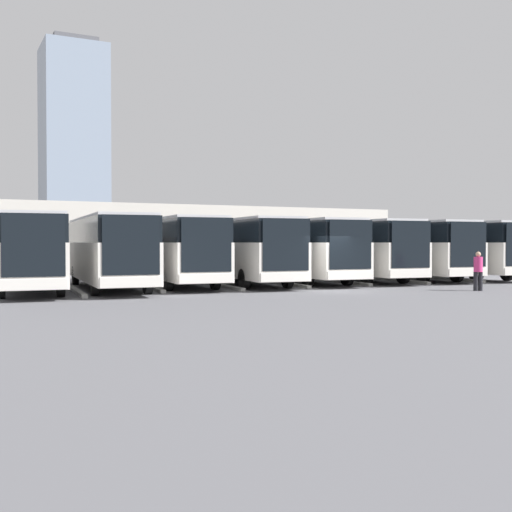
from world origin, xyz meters
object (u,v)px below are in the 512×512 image
Objects in this scene: bus_1 at (401,248)px; bus_4 at (240,248)px; bus_5 at (172,249)px; bus_7 at (28,249)px; bus_0 at (450,247)px; bus_3 at (296,248)px; bus_6 at (108,249)px; bus_2 at (350,248)px; pedestrian at (478,270)px.

bus_1 is 1.00× the size of bus_4.
bus_5 is 7.17m from bus_7.
bus_3 is at bearing 1.66° from bus_0.
bus_1 is (3.56, -0.31, 0.00)m from bus_0.
bus_7 is at bearing 4.52° from bus_0.
bus_4 and bus_5 have the same top height.
bus_0 is 1.00× the size of bus_6.
bus_6 is (7.12, 0.56, 0.00)m from bus_4.
bus_0 is 10.70m from bus_3.
bus_0 is 1.00× the size of bus_2.
bus_3 is at bearing 2.63° from bus_1.
bus_5 is at bearing 2.17° from bus_1.
bus_3 reaches higher than pedestrian.
bus_7 is (17.80, 0.47, 0.00)m from bus_2.
bus_4 is 1.00× the size of bus_7.
bus_1 is at bearing 97.84° from pedestrian.
bus_1 is 6.83× the size of pedestrian.
bus_1 and bus_5 have the same top height.
bus_1 is at bearing -173.80° from bus_6.
bus_4 is at bearing 7.38° from bus_3.
bus_5 is (14.24, -0.62, 0.00)m from bus_1.
bus_3 is 10.71m from bus_6.
bus_4 reaches higher than pedestrian.
bus_6 is 6.83× the size of pedestrian.
bus_0 is at bearing -178.32° from bus_5.
bus_4 is (7.12, 0.14, 0.00)m from bus_2.
bus_1 and bus_2 have the same top height.
bus_6 is at bearing 21.79° from bus_5.
bus_4 is at bearing -170.83° from bus_6.
bus_7 is (14.24, 0.50, 0.00)m from bus_3.
bus_0 and bus_1 have the same top height.
bus_1 is 1.00× the size of bus_7.
bus_3 is (10.68, -0.56, 0.00)m from bus_0.
bus_3 is at bearing 140.09° from pedestrian.
pedestrian is (6.44, 8.72, -0.93)m from bus_0.
bus_6 is at bearing 6.20° from bus_1.
bus_7 is at bearing 6.17° from bus_2.
bus_7 is at bearing 5.33° from bus_1.
bus_2 is at bearing 1.11° from bus_1.
bus_0 is 14.25m from bus_4.
bus_7 is at bearing 11.60° from bus_5.
bus_4 is 3.60m from bus_5.
bus_3 is at bearing -178.28° from bus_5.
bus_0 is 1.00× the size of bus_4.
pedestrian is at bearing 58.22° from bus_0.
bus_3 is 1.00× the size of bus_6.
bus_5 is 14.94m from pedestrian.
bus_6 is at bearing 5.12° from bus_0.
bus_4 and bus_6 have the same top height.
bus_5 is (3.56, -0.54, 0.00)m from bus_4.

